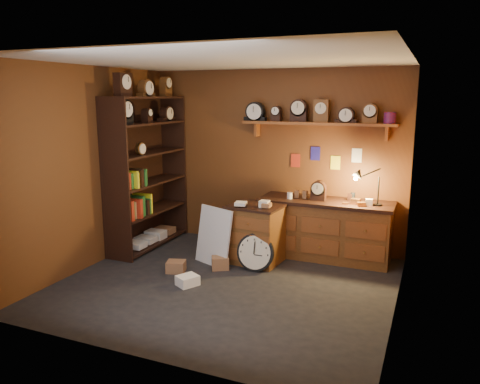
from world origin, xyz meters
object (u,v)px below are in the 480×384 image
at_px(big_round_clock, 255,252).
at_px(low_cabinet, 256,231).
at_px(shelving_unit, 145,166).
at_px(workbench, 325,226).

bearing_deg(big_round_clock, low_cabinet, 110.02).
bearing_deg(shelving_unit, low_cabinet, -2.05).
height_order(workbench, big_round_clock, workbench).
distance_m(shelving_unit, big_round_clock, 2.23).
bearing_deg(big_round_clock, shelving_unit, 169.06).
bearing_deg(low_cabinet, big_round_clock, -64.77).
xyz_separation_m(shelving_unit, big_round_clock, (1.95, -0.38, -1.00)).
relative_size(low_cabinet, big_round_clock, 1.78).
distance_m(shelving_unit, workbench, 2.85).
height_order(workbench, low_cabinet, workbench).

